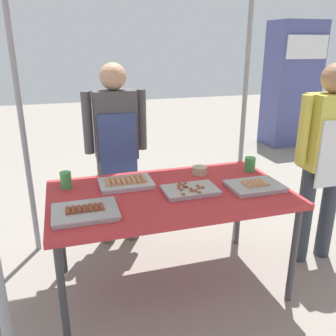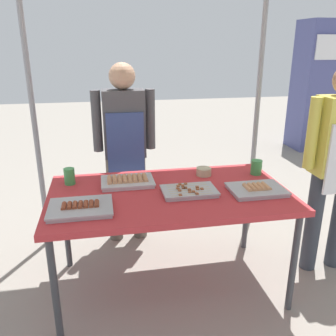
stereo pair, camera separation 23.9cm
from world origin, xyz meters
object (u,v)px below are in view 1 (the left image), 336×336
(tray_pork_links, at_px, (255,186))
(tray_grilled_sausages, at_px, (85,212))
(stall_table, at_px, (170,199))
(condiment_bowl, at_px, (199,170))
(drink_cup_near_edge, at_px, (66,180))
(drink_cup_by_wok, at_px, (250,164))
(tray_spring_rolls, at_px, (126,183))
(neighbor_stall_left, at_px, (292,85))
(tray_meat_skewers, at_px, (190,190))
(customer_nearby, at_px, (326,151))
(vendor_woman, at_px, (116,142))

(tray_pork_links, bearing_deg, tray_grilled_sausages, -176.54)
(stall_table, distance_m, condiment_bowl, 0.42)
(drink_cup_near_edge, relative_size, drink_cup_by_wok, 1.05)
(tray_spring_rolls, xyz_separation_m, drink_cup_by_wok, (0.97, 0.02, 0.03))
(tray_grilled_sausages, xyz_separation_m, tray_pork_links, (1.14, 0.07, 0.00))
(condiment_bowl, height_order, neighbor_stall_left, neighbor_stall_left)
(drink_cup_near_edge, xyz_separation_m, neighbor_stall_left, (3.80, 2.94, 0.22))
(tray_meat_skewers, distance_m, tray_spring_rolls, 0.46)
(stall_table, relative_size, neighbor_stall_left, 0.78)
(tray_grilled_sausages, relative_size, customer_nearby, 0.24)
(vendor_woman, bearing_deg, tray_grilled_sausages, 70.34)
(tray_spring_rolls, distance_m, drink_cup_by_wok, 0.98)
(condiment_bowl, relative_size, customer_nearby, 0.07)
(neighbor_stall_left, bearing_deg, vendor_woman, -144.01)
(customer_nearby, bearing_deg, neighbor_stall_left, 59.16)
(tray_meat_skewers, relative_size, tray_spring_rolls, 0.98)
(stall_table, xyz_separation_m, tray_grilled_sausages, (-0.57, -0.19, 0.07))
(tray_spring_rolls, height_order, customer_nearby, customer_nearby)
(tray_spring_rolls, height_order, drink_cup_by_wok, drink_cup_by_wok)
(neighbor_stall_left, bearing_deg, tray_meat_skewers, -132.77)
(tray_spring_rolls, relative_size, condiment_bowl, 3.24)
(tray_meat_skewers, height_order, customer_nearby, customer_nearby)
(tray_spring_rolls, distance_m, customer_nearby, 1.52)
(tray_grilled_sausages, distance_m, vendor_woman, 1.01)
(tray_pork_links, distance_m, vendor_woman, 1.20)
(stall_table, relative_size, customer_nearby, 1.02)
(tray_grilled_sausages, bearing_deg, vendor_woman, 70.34)
(tray_pork_links, distance_m, condiment_bowl, 0.46)
(drink_cup_by_wok, bearing_deg, tray_grilled_sausages, -162.88)
(tray_spring_rolls, relative_size, customer_nearby, 0.23)
(tray_meat_skewers, relative_size, customer_nearby, 0.23)
(tray_meat_skewers, xyz_separation_m, vendor_woman, (-0.36, 0.81, 0.15))
(customer_nearby, bearing_deg, tray_spring_rolls, 173.49)
(tray_pork_links, distance_m, neighbor_stall_left, 4.21)
(tray_grilled_sausages, distance_m, tray_pork_links, 1.15)
(drink_cup_near_edge, xyz_separation_m, drink_cup_by_wok, (1.37, -0.05, -0.00))
(tray_spring_rolls, distance_m, drink_cup_near_edge, 0.41)
(tray_meat_skewers, xyz_separation_m, customer_nearby, (1.11, 0.07, 0.16))
(stall_table, relative_size, vendor_woman, 1.03)
(stall_table, xyz_separation_m, tray_meat_skewers, (0.12, -0.06, 0.07))
(drink_cup_near_edge, height_order, vendor_woman, vendor_woman)
(tray_meat_skewers, height_order, tray_pork_links, tray_pork_links)
(vendor_woman, bearing_deg, tray_spring_rolls, 87.22)
(condiment_bowl, height_order, vendor_woman, vendor_woman)
(tray_grilled_sausages, relative_size, vendor_woman, 0.24)
(condiment_bowl, bearing_deg, tray_meat_skewers, -121.03)
(tray_meat_skewers, height_order, drink_cup_near_edge, drink_cup_near_edge)
(stall_table, xyz_separation_m, customer_nearby, (1.24, 0.02, 0.23))
(stall_table, bearing_deg, vendor_woman, 107.58)
(tray_spring_rolls, bearing_deg, customer_nearby, -6.51)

